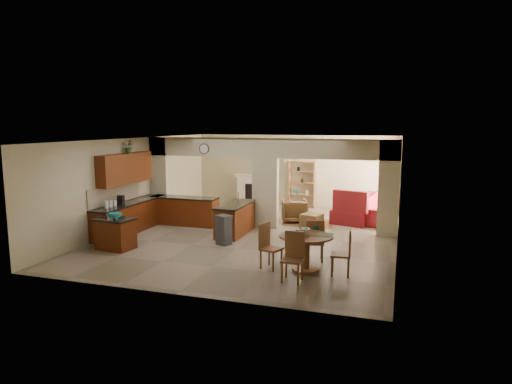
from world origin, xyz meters
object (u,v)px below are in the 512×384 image
(dining_table, at_px, (306,248))
(armchair, at_px, (294,211))
(kitchen_island, at_px, (116,234))
(sofa, at_px, (378,208))

(dining_table, bearing_deg, armchair, 105.93)
(kitchen_island, distance_m, armchair, 5.95)
(kitchen_island, height_order, sofa, sofa)
(kitchen_island, distance_m, dining_table, 5.09)
(dining_table, distance_m, sofa, 6.29)
(dining_table, relative_size, armchair, 1.46)
(armchair, bearing_deg, dining_table, 87.19)
(kitchen_island, relative_size, sofa, 0.36)
(kitchen_island, xyz_separation_m, armchair, (3.67, 4.68, -0.04))
(kitchen_island, bearing_deg, dining_table, 3.52)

